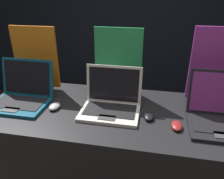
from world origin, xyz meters
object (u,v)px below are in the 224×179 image
object	(u,v)px
promo_stand_front	(36,60)
laptop_back	(219,114)
mouse_front	(55,106)
laptop_middle	(111,101)
laptop_front	(22,94)
mouse_middle	(149,117)
promo_stand_middle	(118,64)
mouse_back	(177,126)
promo_stand_back	(214,68)

from	to	relation	value
promo_stand_front	laptop_back	world-z (taller)	promo_stand_front
mouse_front	laptop_middle	world-z (taller)	laptop_middle
laptop_middle	laptop_back	size ratio (longest dim) A/B	1.08
laptop_front	promo_stand_front	distance (m)	0.30
mouse_middle	promo_stand_middle	world-z (taller)	promo_stand_middle
mouse_front	mouse_middle	world-z (taller)	mouse_front
laptop_front	mouse_middle	distance (m)	0.88
mouse_back	promo_stand_front	bearing A→B (deg)	160.95
laptop_front	laptop_middle	xyz separation A→B (m)	(0.63, 0.02, -0.00)
mouse_front	promo_stand_middle	world-z (taller)	promo_stand_middle
mouse_middle	mouse_back	distance (m)	0.17
laptop_front	laptop_middle	bearing A→B (deg)	1.49
mouse_middle	promo_stand_middle	xyz separation A→B (m)	(-0.25, 0.32, 0.22)
mouse_front	laptop_back	size ratio (longest dim) A/B	0.30
laptop_back	laptop_middle	bearing A→B (deg)	176.88
mouse_back	promo_stand_back	bearing A→B (deg)	57.29
laptop_front	mouse_front	world-z (taller)	laptop_front
laptop_middle	mouse_middle	xyz separation A→B (m)	(0.25, -0.06, -0.05)
laptop_front	promo_stand_front	xyz separation A→B (m)	(0.00, 0.25, 0.17)
promo_stand_back	promo_stand_middle	bearing A→B (deg)	178.52
promo_stand_front	mouse_back	world-z (taller)	promo_stand_front
laptop_middle	laptop_back	xyz separation A→B (m)	(0.64, -0.04, 0.00)
laptop_middle	mouse_back	distance (m)	0.43
mouse_middle	laptop_middle	bearing A→B (deg)	166.58
promo_stand_front	promo_stand_back	world-z (taller)	promo_stand_back
mouse_front	mouse_middle	size ratio (longest dim) A/B	1.05
mouse_middle	promo_stand_back	size ratio (longest dim) A/B	0.19
laptop_middle	promo_stand_back	world-z (taller)	promo_stand_back
promo_stand_middle	laptop_back	world-z (taller)	promo_stand_middle
promo_stand_middle	laptop_back	xyz separation A→B (m)	(0.64, -0.29, -0.17)
promo_stand_middle	promo_stand_back	world-z (taller)	promo_stand_back
promo_stand_front	mouse_middle	bearing A→B (deg)	-18.32
promo_stand_middle	mouse_back	distance (m)	0.60
laptop_front	promo_stand_middle	world-z (taller)	promo_stand_middle
promo_stand_middle	mouse_back	xyz separation A→B (m)	(0.41, -0.38, -0.22)
mouse_back	promo_stand_middle	bearing A→B (deg)	136.72
laptop_front	laptop_middle	world-z (taller)	laptop_front
laptop_front	mouse_middle	bearing A→B (deg)	-2.81
mouse_middle	mouse_front	bearing A→B (deg)	179.55
mouse_front	promo_stand_back	size ratio (longest dim) A/B	0.20
promo_stand_middle	mouse_back	bearing A→B (deg)	-43.28
mouse_front	promo_stand_front	world-z (taller)	promo_stand_front
mouse_front	mouse_back	xyz separation A→B (m)	(0.78, -0.07, -0.00)
laptop_front	promo_stand_front	world-z (taller)	promo_stand_front
mouse_back	promo_stand_back	distance (m)	0.50
promo_stand_back	laptop_middle	bearing A→B (deg)	-159.50
promo_stand_front	laptop_back	bearing A→B (deg)	-11.80
laptop_middle	mouse_front	bearing A→B (deg)	-171.71
laptop_front	promo_stand_middle	distance (m)	0.70
laptop_middle	promo_stand_front	bearing A→B (deg)	159.80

